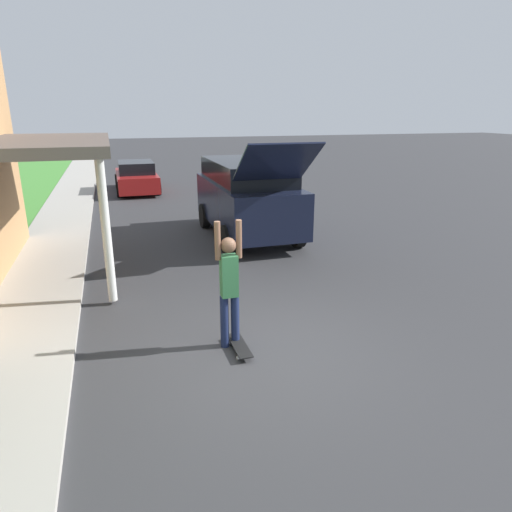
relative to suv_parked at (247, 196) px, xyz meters
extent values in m
plane|color=#333335|center=(-1.73, -6.60, -1.19)|extent=(120.00, 120.00, 0.00)
cube|color=#ADA89E|center=(-5.33, -0.60, -1.14)|extent=(1.80, 80.00, 0.10)
cube|color=#5B514C|center=(-4.95, -2.14, 1.69)|extent=(2.60, 5.09, 0.20)
cylinder|color=silver|center=(-3.85, -3.96, 0.24)|extent=(0.16, 0.16, 2.70)
cube|color=black|center=(0.00, -0.01, -0.21)|extent=(2.03, 4.69, 1.22)
cube|color=black|center=(0.00, 0.11, 0.69)|extent=(1.87, 3.66, 0.59)
cylinder|color=black|center=(-0.98, 1.44, -0.82)|extent=(0.24, 0.76, 0.76)
cylinder|color=black|center=(0.98, 1.44, -0.82)|extent=(0.24, 0.76, 0.76)
cylinder|color=black|center=(-0.98, -1.47, -0.82)|extent=(0.24, 0.76, 0.76)
cylinder|color=black|center=(0.98, -1.47, -0.82)|extent=(0.24, 0.76, 0.76)
cube|color=black|center=(0.00, -2.41, 1.19)|extent=(1.79, 1.36, 0.97)
cube|color=maroon|center=(-2.57, 9.09, -0.68)|extent=(1.72, 4.26, 0.70)
cube|color=black|center=(-2.57, 8.99, -0.09)|extent=(1.51, 2.21, 0.50)
cylinder|color=black|center=(-3.40, 10.37, -0.87)|extent=(0.20, 0.65, 0.65)
cylinder|color=black|center=(-1.74, 10.37, -0.87)|extent=(0.20, 0.65, 0.65)
cylinder|color=black|center=(-3.40, 7.82, -0.87)|extent=(0.20, 0.65, 0.65)
cylinder|color=black|center=(-1.74, 7.82, -0.87)|extent=(0.20, 0.65, 0.65)
cylinder|color=#192347|center=(-2.22, -6.20, -0.77)|extent=(0.13, 0.13, 0.84)
cylinder|color=#192347|center=(-2.05, -6.20, -0.77)|extent=(0.13, 0.13, 0.84)
cube|color=#337042|center=(-2.13, -6.20, -0.03)|extent=(0.25, 0.20, 0.64)
sphere|color=brown|center=(-2.13, -6.20, 0.45)|extent=(0.23, 0.23, 0.23)
cylinder|color=brown|center=(-2.29, -6.20, 0.53)|extent=(0.09, 0.09, 0.57)
cylinder|color=brown|center=(-1.97, -6.20, 0.53)|extent=(0.09, 0.09, 0.57)
cube|color=black|center=(-2.04, -6.40, -1.10)|extent=(0.21, 0.81, 0.02)
cylinder|color=silver|center=(-2.13, -6.15, -1.17)|extent=(0.03, 0.06, 0.06)
cylinder|color=silver|center=(-1.94, -6.15, -1.17)|extent=(0.03, 0.06, 0.06)
cylinder|color=silver|center=(-2.13, -6.65, -1.17)|extent=(0.03, 0.06, 0.06)
cylinder|color=silver|center=(-1.94, -6.65, -1.17)|extent=(0.03, 0.06, 0.06)
camera|label=1|loc=(-3.68, -12.42, 2.32)|focal=32.00mm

